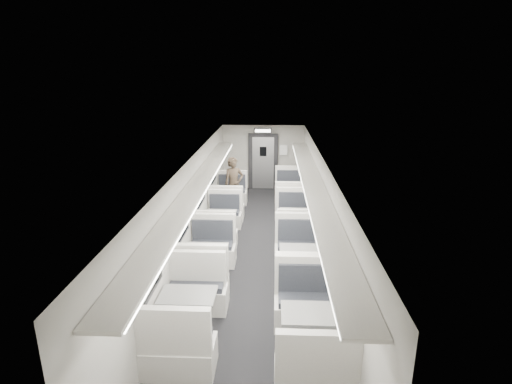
# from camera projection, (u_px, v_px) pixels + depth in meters

# --- Properties ---
(room) EXTENTS (3.24, 12.24, 2.64)m
(room) POSITION_uv_depth(u_px,v_px,m) (256.00, 211.00, 9.17)
(room) COLOR black
(room) RESTS_ON ground
(booth_left_a) EXTENTS (1.01, 2.06, 1.10)m
(booth_left_a) POSITION_uv_depth(u_px,v_px,m) (229.00, 200.00, 12.69)
(booth_left_a) COLOR beige
(booth_left_a) RESTS_ON room
(booth_left_b) EXTENTS (0.97, 1.97, 1.05)m
(booth_left_b) POSITION_uv_depth(u_px,v_px,m) (221.00, 224.00, 10.72)
(booth_left_b) COLOR beige
(booth_left_b) RESTS_ON room
(booth_left_c) EXTENTS (1.06, 2.16, 1.15)m
(booth_left_c) POSITION_uv_depth(u_px,v_px,m) (207.00, 264.00, 8.44)
(booth_left_c) COLOR beige
(booth_left_c) RESTS_ON room
(booth_left_d) EXTENTS (1.11, 2.25, 1.21)m
(booth_left_d) POSITION_uv_depth(u_px,v_px,m) (189.00, 314.00, 6.65)
(booth_left_d) COLOR beige
(booth_left_d) RESTS_ON room
(booth_right_a) EXTENTS (1.10, 2.23, 1.19)m
(booth_right_a) POSITION_uv_depth(u_px,v_px,m) (292.00, 197.00, 12.85)
(booth_right_a) COLOR beige
(booth_right_a) RESTS_ON room
(booth_right_b) EXTENTS (1.01, 2.06, 1.10)m
(booth_right_b) POSITION_uv_depth(u_px,v_px,m) (296.00, 223.00, 10.73)
(booth_right_b) COLOR beige
(booth_right_b) RESTS_ON room
(booth_right_c) EXTENTS (1.12, 2.26, 1.21)m
(booth_right_c) POSITION_uv_depth(u_px,v_px,m) (302.00, 266.00, 8.28)
(booth_right_c) COLOR beige
(booth_right_c) RESTS_ON room
(booth_right_d) EXTENTS (1.14, 2.31, 1.23)m
(booth_right_d) POSITION_uv_depth(u_px,v_px,m) (311.00, 335.00, 6.13)
(booth_right_d) COLOR beige
(booth_right_d) RESTS_ON room
(passenger) EXTENTS (0.76, 0.65, 1.76)m
(passenger) POSITION_uv_depth(u_px,v_px,m) (234.00, 185.00, 12.47)
(passenger) COLOR black
(passenger) RESTS_ON room
(window_a) EXTENTS (0.02, 1.18, 0.84)m
(window_a) POSITION_uv_depth(u_px,v_px,m) (213.00, 169.00, 12.44)
(window_a) COLOR black
(window_a) RESTS_ON room
(window_b) EXTENTS (0.02, 1.18, 0.84)m
(window_b) POSITION_uv_depth(u_px,v_px,m) (201.00, 190.00, 10.34)
(window_b) COLOR black
(window_b) RESTS_ON room
(window_c) EXTENTS (0.02, 1.18, 0.84)m
(window_c) POSITION_uv_depth(u_px,v_px,m) (182.00, 220.00, 8.24)
(window_c) COLOR black
(window_c) RESTS_ON room
(window_d) EXTENTS (0.02, 1.18, 0.84)m
(window_d) POSITION_uv_depth(u_px,v_px,m) (150.00, 271.00, 6.13)
(window_d) COLOR black
(window_d) RESTS_ON room
(luggage_rack_left) EXTENTS (0.46, 10.40, 0.09)m
(luggage_rack_left) POSITION_uv_depth(u_px,v_px,m) (199.00, 184.00, 8.73)
(luggage_rack_left) COLOR beige
(luggage_rack_left) RESTS_ON room
(luggage_rack_right) EXTENTS (0.46, 10.40, 0.09)m
(luggage_rack_right) POSITION_uv_depth(u_px,v_px,m) (313.00, 186.00, 8.62)
(luggage_rack_right) COLOR beige
(luggage_rack_right) RESTS_ON room
(vestibule_door) EXTENTS (1.10, 0.13, 2.10)m
(vestibule_door) POSITION_uv_depth(u_px,v_px,m) (263.00, 162.00, 14.89)
(vestibule_door) COLOR black
(vestibule_door) RESTS_ON room
(exit_sign) EXTENTS (0.62, 0.12, 0.16)m
(exit_sign) POSITION_uv_depth(u_px,v_px,m) (263.00, 131.00, 14.06)
(exit_sign) COLOR black
(exit_sign) RESTS_ON room
(wall_notice) EXTENTS (0.32, 0.02, 0.40)m
(wall_notice) POSITION_uv_depth(u_px,v_px,m) (283.00, 150.00, 14.71)
(wall_notice) COLOR white
(wall_notice) RESTS_ON room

